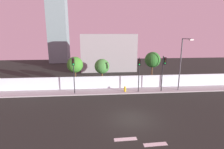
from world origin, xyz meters
name	(u,v)px	position (x,y,z in m)	size (l,w,h in m)	color
ground_plane	(132,119)	(0.00, 0.00, 0.00)	(80.00, 80.00, 0.00)	black
sidewalk	(120,91)	(0.00, 8.20, 0.07)	(36.00, 2.40, 0.15)	#9F9F9F
perimeter_wall	(119,82)	(0.00, 9.49, 1.05)	(36.00, 0.18, 1.80)	silver
crosswalk_marking	(139,149)	(-0.37, -4.53, 0.00)	(3.92, 3.05, 0.01)	silver
traffic_light_left	(139,68)	(2.31, 7.10, 3.57)	(0.44, 1.08, 4.70)	black
traffic_light_center	(73,68)	(-6.22, 7.09, 3.67)	(0.36, 1.11, 4.86)	black
traffic_light_right	(164,67)	(5.50, 6.80, 3.74)	(0.55, 1.66, 4.91)	black
street_lamp_curbside	(182,61)	(8.28, 7.55, 4.36)	(0.83, 1.73, 7.21)	#4C4C51
fire_hydrant	(125,89)	(0.57, 7.72, 0.55)	(0.44, 0.26, 0.74)	gold
roadside_tree_leftmost	(75,65)	(-6.43, 10.71, 3.48)	(2.35, 2.35, 4.67)	brown
roadside_tree_midleft	(102,66)	(-2.47, 10.71, 3.16)	(2.22, 2.22, 4.30)	brown
roadside_tree_midright	(153,60)	(5.24, 10.71, 4.06)	(2.36, 2.36, 5.25)	brown
low_building_distant	(108,52)	(-0.63, 23.49, 3.91)	(11.58, 6.00, 7.82)	gray
tower_on_skyline	(57,14)	(-13.46, 35.49, 12.90)	(5.00, 5.00, 25.80)	gray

